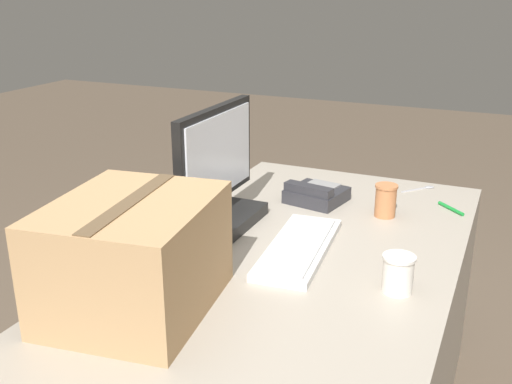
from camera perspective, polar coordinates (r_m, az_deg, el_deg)
The scene contains 9 objects.
office_desk at distance 1.84m, azimuth 2.31°, elevation -17.11°, with size 1.80×0.90×0.72m.
monitor at distance 1.86m, azimuth -3.79°, elevation 0.94°, with size 0.45×0.21×0.38m.
keyboard at distance 1.74m, azimuth 4.12°, elevation -5.27°, with size 0.46×0.20×0.03m.
desk_phone at distance 2.12m, azimuth 5.72°, elevation -0.19°, with size 0.21×0.21×0.08m.
paper_cup_left at distance 1.55m, azimuth 13.37°, elevation -7.56°, with size 0.08×0.08×0.10m.
paper_cup_right at distance 2.02m, azimuth 12.24°, elevation -0.79°, with size 0.07×0.07×0.11m.
spoon at distance 2.34m, azimuth 15.67°, elevation 0.36°, with size 0.13×0.11×0.00m.
cardboard_box at distance 1.43m, azimuth -11.54°, elevation -5.96°, with size 0.46×0.40×0.27m.
pen_marker at distance 2.15m, azimuth 18.07°, elevation -1.50°, with size 0.09×0.10×0.01m.
Camera 1 is at (-1.38, -0.53, 1.46)m, focal length 42.00 mm.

